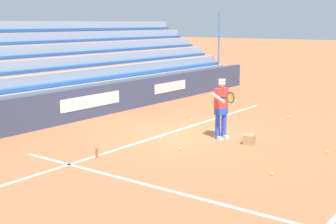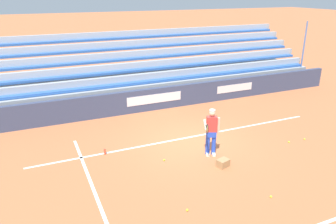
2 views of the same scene
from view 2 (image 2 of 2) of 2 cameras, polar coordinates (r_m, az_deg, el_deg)
The scene contains 13 objects.
ground_plane at distance 12.79m, azimuth 4.00°, elevation -5.42°, with size 160.00×160.00×0.00m, color #B7663D.
court_baseline_white at distance 13.19m, azimuth 3.00°, elevation -4.54°, with size 12.00×0.10×0.01m, color white.
back_wall_sponsor_board at distance 16.06m, azimuth -2.66°, elevation 2.25°, with size 21.93×0.25×1.10m.
bleacher_stand at distance 18.37m, azimuth -5.65°, elevation 5.32°, with size 20.83×4.00×3.85m.
tennis_player at distance 11.64m, azimuth 7.54°, elevation -3.42°, with size 0.84×0.92×1.71m.
ball_box_cardboard at distance 11.27m, azimuth 9.56°, elevation -8.74°, with size 0.40×0.30×0.26m, color #A87F51.
tennis_ball_on_baseline at distance 10.11m, azimuth 17.49°, elevation -13.88°, with size 0.07×0.07×0.07m, color #CCE533.
tennis_ball_far_left at distance 14.32m, azimuth 8.46°, elevation -2.52°, with size 0.07×0.07×0.07m, color #CCE533.
tennis_ball_midcourt at distance 11.49m, azimuth -0.69°, elevation -8.36°, with size 0.07×0.07×0.07m, color #CCE533.
tennis_ball_near_player at distance 13.61m, azimuth 20.31°, elevation -4.92°, with size 0.07×0.07×0.07m, color #CCE533.
tennis_ball_toward_net at distance 14.09m, azimuth 22.68°, elevation -4.36°, with size 0.07×0.07×0.07m, color #CCE533.
tennis_ball_far_right at distance 9.19m, azimuth 3.37°, elevation -16.67°, with size 0.07×0.07×0.07m, color #CCE533.
water_bottle at distance 12.10m, azimuth -10.94°, elevation -6.79°, with size 0.07×0.07×0.22m, color #EA4C33.
Camera 2 is at (5.39, 10.16, 5.59)m, focal length 35.00 mm.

